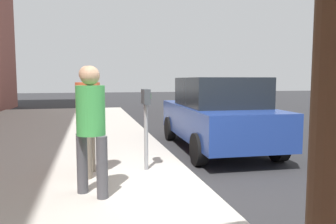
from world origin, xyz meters
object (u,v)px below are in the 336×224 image
at_px(pedestrian_bystander, 91,120).
at_px(parked_sedan_near, 217,114).
at_px(parking_meter, 146,112).
at_px(pedestrian_at_meter, 88,111).

distance_m(pedestrian_bystander, parked_sedan_near, 4.27).
bearing_deg(parking_meter, parked_sedan_near, -47.54).
bearing_deg(pedestrian_bystander, parked_sedan_near, 1.99).
bearing_deg(pedestrian_at_meter, parking_meter, 13.75).
distance_m(parking_meter, pedestrian_at_meter, 0.97).
relative_size(parking_meter, pedestrian_at_meter, 0.79).
bearing_deg(parked_sedan_near, pedestrian_at_meter, 123.24).
distance_m(pedestrian_at_meter, parked_sedan_near, 3.67).
relative_size(pedestrian_at_meter, parked_sedan_near, 0.40).
bearing_deg(parked_sedan_near, pedestrian_bystander, 134.87).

